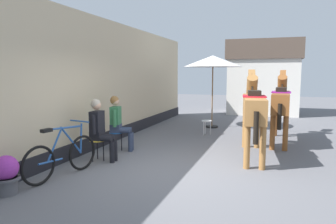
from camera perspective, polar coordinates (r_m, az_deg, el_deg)
ground_plane at (r=9.15m, az=6.04°, el=-5.33°), size 40.00×40.00×0.00m
pub_facade_wall at (r=8.52m, az=-13.17°, el=4.05°), size 0.34×14.00×3.40m
distant_cottage at (r=16.07m, az=16.90°, el=6.16°), size 3.40×2.60×3.50m
seated_visitor_near at (r=7.14m, az=-12.24°, el=-2.60°), size 0.61×0.49×1.39m
seated_visitor_far at (r=8.02m, az=-8.99°, el=-1.49°), size 0.61×0.48×1.39m
saddled_horse_near at (r=7.64m, az=15.18°, el=0.82°), size 0.68×2.99×2.06m
saddled_horse_far at (r=9.48m, az=19.76°, el=1.80°), size 0.52×3.00×2.06m
flower_planter_near at (r=5.79m, az=-27.22°, el=-9.97°), size 0.43×0.43×0.64m
leaning_bicycle at (r=6.30m, az=-18.60°, el=-7.63°), size 0.52×1.74×1.02m
cafe_parasol at (r=11.41m, az=8.12°, el=9.00°), size 2.10×2.10×2.58m
spare_stool_white at (r=10.13m, az=6.99°, el=-1.85°), size 0.32×0.32×0.46m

